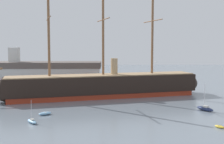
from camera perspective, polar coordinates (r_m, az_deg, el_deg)
The scene contains 7 objects.
tall_ship at distance 85.39m, azimuth -1.69°, elevation -2.55°, with size 64.48×22.89×31.66m.
sailboat_mid_left at distance 59.72m, azimuth -15.05°, elevation -9.08°, with size 2.88×3.35×4.46m.
dinghy_mid_right at distance 57.92m, azimuth 19.90°, elevation -9.80°, with size 1.86×2.11×0.47m.
dinghy_alongside_bow at distance 65.80m, azimuth -12.69°, elevation -7.74°, with size 3.05×2.60×0.67m.
sailboat_alongside_stern at distance 71.53m, azimuth 17.38°, elevation -6.67°, with size 3.50×4.76×6.08m.
dockside_warehouse_left at distance 106.97m, azimuth -14.42°, elevation -0.55°, with size 48.91×12.96×14.12m.
seagull_in_flight at distance 54.83m, azimuth 8.40°, elevation 1.93°, with size 0.42×1.06×0.13m.
Camera 1 is at (-2.37, -27.62, 14.85)m, focal length 47.82 mm.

